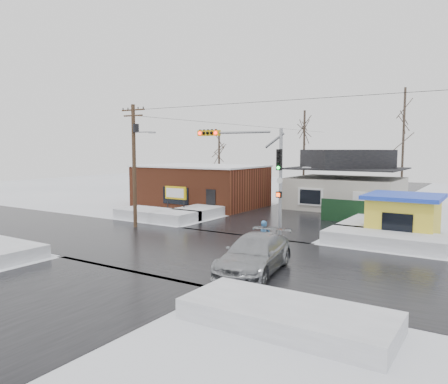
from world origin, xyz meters
The scene contains 21 objects.
ground centered at (0.00, 0.00, 0.00)m, with size 120.00×120.00×0.00m, color white.
road_ns centered at (0.00, 0.00, 0.01)m, with size 10.00×120.00×0.02m, color black.
road_ew centered at (0.00, 0.00, 0.01)m, with size 120.00×10.00×0.02m, color black.
snowbank_nw centered at (-9.00, 7.00, 0.40)m, with size 7.00×3.00×0.80m, color white.
snowbank_ne centered at (9.00, 7.00, 0.40)m, with size 7.00×3.00×0.80m, color white.
snowbank_se centered at (9.00, -7.00, 0.35)m, with size 7.00×3.00×0.70m, color white.
snowbank_nside_w centered at (-7.00, 12.00, 0.40)m, with size 3.00×8.00×0.80m, color white.
snowbank_nside_e centered at (7.00, 12.00, 0.40)m, with size 3.00×8.00×0.80m, color white.
traffic_signal centered at (2.43, 2.97, 4.54)m, with size 6.05×0.68×7.00m.
utility_pole centered at (-7.93, 3.50, 5.11)m, with size 3.15×0.44×9.00m.
brick_building centered at (-11.00, 15.99, 2.08)m, with size 12.20×8.20×4.12m.
marquee_sign centered at (-9.00, 9.49, 1.92)m, with size 2.20×0.21×2.55m.
house centered at (2.00, 22.00, 2.62)m, with size 10.40×8.40×5.76m.
kiosk centered at (9.50, 9.99, 1.46)m, with size 4.60×4.60×2.88m.
fence centered at (6.50, 14.00, 0.90)m, with size 8.00×0.12×1.80m, color black.
tree_far_left centered at (-4.00, 26.00, 7.95)m, with size 3.00×3.00×10.00m.
tree_far_mid centered at (6.00, 28.00, 9.54)m, with size 3.00×3.00×12.00m.
tree_far_west centered at (-14.00, 24.00, 6.36)m, with size 3.00×3.00×8.00m.
pedestrian centered at (4.00, 1.07, 0.95)m, with size 0.70×0.46×1.91m, color teal.
car centered at (5.08, -2.07, 0.86)m, with size 2.41×5.92×1.72m, color #9DA0A4.
shopping_bag centered at (4.43, 0.94, 0.17)m, with size 0.28×0.12×0.35m, color black.
Camera 1 is at (14.75, -19.87, 5.87)m, focal length 35.00 mm.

